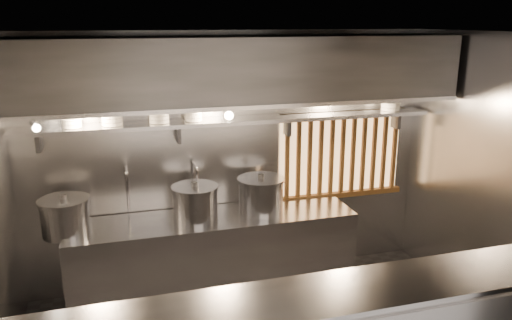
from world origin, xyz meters
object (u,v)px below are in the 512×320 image
stock_pot_mid (195,203)px  stock_pot_right (261,194)px  pendant_bulb (229,115)px  stock_pot_left (65,216)px  heat_lamp (32,121)px

stock_pot_mid → stock_pot_right: stock_pot_right is taller
pendant_bulb → stock_pot_mid: pendant_bulb is taller
pendant_bulb → stock_pot_mid: bearing=-165.8°
stock_pot_mid → pendant_bulb: bearing=14.2°
stock_pot_left → stock_pot_right: 1.98m
heat_lamp → pendant_bulb: heat_lamp is taller
stock_pot_mid → stock_pot_left: bearing=180.0°
stock_pot_left → pendant_bulb: bearing=3.4°
pendant_bulb → stock_pot_left: pendant_bulb is taller
stock_pot_left → stock_pot_mid: (1.26, -0.00, 0.01)m
heat_lamp → pendant_bulb: size_ratio=1.87×
heat_lamp → pendant_bulb: bearing=11.0°
pendant_bulb → stock_pot_right: size_ratio=0.30×
stock_pot_mid → stock_pot_right: bearing=4.4°
pendant_bulb → stock_pot_mid: (-0.39, -0.10, -0.87)m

